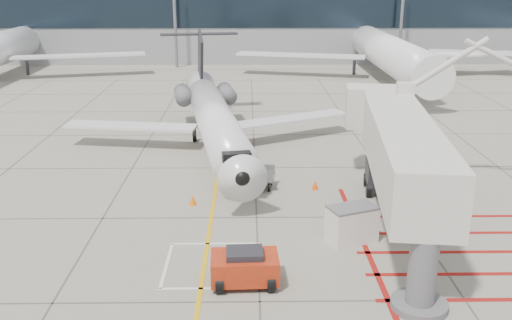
{
  "coord_description": "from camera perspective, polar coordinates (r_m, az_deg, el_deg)",
  "views": [
    {
      "loc": [
        -0.42,
        -23.23,
        12.1
      ],
      "look_at": [
        0.0,
        6.0,
        2.5
      ],
      "focal_mm": 40.0,
      "sensor_mm": 36.0,
      "label": 1
    }
  ],
  "objects": [
    {
      "name": "regional_jet",
      "position": [
        37.93,
        -3.75,
        5.28
      ],
      "size": [
        26.44,
        31.19,
        7.32
      ],
      "primitive_type": null,
      "rotation": [
        0.0,
        0.0,
        0.17
      ],
      "color": "silver",
      "rests_on": "ground_plane"
    },
    {
      "name": "pushback_tug",
      "position": [
        23.51,
        -1.14,
        -10.56
      ],
      "size": [
        2.8,
        1.82,
        1.59
      ],
      "primitive_type": null,
      "rotation": [
        0.0,
        0.0,
        0.04
      ],
      "color": "#AF2A10",
      "rests_on": "ground_plane"
    },
    {
      "name": "jet_bridge",
      "position": [
        27.34,
        14.51,
        -0.3
      ],
      "size": [
        10.92,
        19.44,
        7.41
      ],
      "primitive_type": null,
      "rotation": [
        0.0,
        0.0,
        -0.12
      ],
      "color": "silver",
      "rests_on": "ground_plane"
    },
    {
      "name": "bg_aircraft_c",
      "position": [
        71.38,
        12.68,
        12.77
      ],
      "size": [
        35.4,
        39.34,
        11.8
      ],
      "primitive_type": null,
      "color": "silver",
      "rests_on": "ground_plane"
    },
    {
      "name": "ground_plane",
      "position": [
        26.19,
        0.19,
        -9.33
      ],
      "size": [
        260.0,
        260.0,
        0.0
      ],
      "primitive_type": "plane",
      "color": "gray",
      "rests_on": "ground"
    },
    {
      "name": "terminal_glass_band",
      "position": [
        79.96,
        6.91,
        15.11
      ],
      "size": [
        180.0,
        0.1,
        6.0
      ],
      "primitive_type": "cube",
      "color": "black",
      "rests_on": "ground_plane"
    },
    {
      "name": "baggage_cart",
      "position": [
        33.58,
        0.0,
        -1.72
      ],
      "size": [
        2.27,
        1.61,
        1.33
      ],
      "primitive_type": null,
      "rotation": [
        0.0,
        0.0,
        -0.14
      ],
      "color": "#5B5A5F",
      "rests_on": "ground_plane"
    },
    {
      "name": "ground_power_unit",
      "position": [
        27.32,
        9.56,
        -6.33
      ],
      "size": [
        2.55,
        2.03,
        1.76
      ],
      "primitive_type": null,
      "rotation": [
        0.0,
        0.0,
        0.38
      ],
      "color": "silver",
      "rests_on": "ground_plane"
    },
    {
      "name": "cone_side",
      "position": [
        33.67,
        5.92,
        -2.49
      ],
      "size": [
        0.39,
        0.39,
        0.54
      ],
      "primitive_type": "cone",
      "color": "#E64C0C",
      "rests_on": "ground_plane"
    },
    {
      "name": "cone_nose",
      "position": [
        31.48,
        -6.35,
        -3.98
      ],
      "size": [
        0.41,
        0.41,
        0.57
      ],
      "primitive_type": "cone",
      "color": "orange",
      "rests_on": "ground_plane"
    },
    {
      "name": "terminal_building",
      "position": [
        93.95,
        5.74,
        14.98
      ],
      "size": [
        180.0,
        28.0,
        14.0
      ],
      "primitive_type": "cube",
      "color": "gray",
      "rests_on": "ground_plane"
    }
  ]
}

